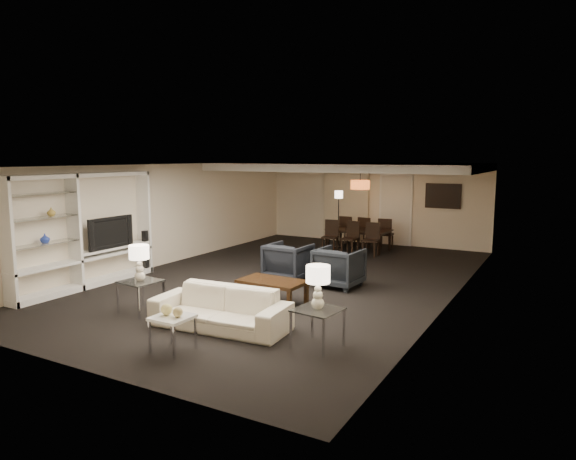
# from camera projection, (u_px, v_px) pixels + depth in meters

# --- Properties ---
(floor) EXTENTS (11.00, 11.00, 0.00)m
(floor) POSITION_uv_depth(u_px,v_px,m) (288.00, 279.00, 11.31)
(floor) COLOR black
(floor) RESTS_ON ground
(ceiling) EXTENTS (7.00, 11.00, 0.02)m
(ceiling) POSITION_uv_depth(u_px,v_px,m) (288.00, 165.00, 10.95)
(ceiling) COLOR silver
(ceiling) RESTS_ON ground
(wall_back) EXTENTS (7.00, 0.02, 2.50)m
(wall_back) POSITION_uv_depth(u_px,v_px,m) (374.00, 203.00, 15.89)
(wall_back) COLOR beige
(wall_back) RESTS_ON ground
(wall_front) EXTENTS (7.00, 0.02, 2.50)m
(wall_front) POSITION_uv_depth(u_px,v_px,m) (73.00, 273.00, 6.37)
(wall_front) COLOR beige
(wall_front) RESTS_ON ground
(wall_left) EXTENTS (0.02, 11.00, 2.50)m
(wall_left) POSITION_uv_depth(u_px,v_px,m) (166.00, 214.00, 12.81)
(wall_left) COLOR beige
(wall_left) RESTS_ON ground
(wall_right) EXTENTS (0.02, 11.00, 2.50)m
(wall_right) POSITION_uv_depth(u_px,v_px,m) (454.00, 235.00, 9.45)
(wall_right) COLOR beige
(wall_right) RESTS_ON ground
(ceiling_soffit) EXTENTS (7.00, 4.00, 0.20)m
(ceiling_soffit) POSITION_uv_depth(u_px,v_px,m) (350.00, 167.00, 13.99)
(ceiling_soffit) COLOR silver
(ceiling_soffit) RESTS_ON ceiling
(curtains) EXTENTS (1.50, 0.12, 2.40)m
(curtains) POSITION_uv_depth(u_px,v_px,m) (346.00, 204.00, 16.26)
(curtains) COLOR beige
(curtains) RESTS_ON wall_back
(door) EXTENTS (0.90, 0.05, 2.10)m
(door) POSITION_uv_depth(u_px,v_px,m) (396.00, 211.00, 15.55)
(door) COLOR silver
(door) RESTS_ON wall_back
(painting) EXTENTS (0.95, 0.04, 0.65)m
(painting) POSITION_uv_depth(u_px,v_px,m) (443.00, 196.00, 14.80)
(painting) COLOR #142D38
(painting) RESTS_ON wall_back
(media_unit) EXTENTS (0.38, 3.40, 2.35)m
(media_unit) POSITION_uv_depth(u_px,v_px,m) (85.00, 231.00, 10.48)
(media_unit) COLOR white
(media_unit) RESTS_ON wall_left
(pendant_light) EXTENTS (0.52, 0.52, 0.24)m
(pendant_light) POSITION_uv_depth(u_px,v_px,m) (360.00, 185.00, 13.92)
(pendant_light) COLOR #D8591E
(pendant_light) RESTS_ON ceiling_soffit
(sofa) EXTENTS (2.26, 1.02, 0.64)m
(sofa) POSITION_uv_depth(u_px,v_px,m) (220.00, 308.00, 8.06)
(sofa) COLOR beige
(sofa) RESTS_ON floor
(coffee_table) EXTENTS (1.24, 0.76, 0.43)m
(coffee_table) POSITION_uv_depth(u_px,v_px,m) (272.00, 292.00, 9.46)
(coffee_table) COLOR black
(coffee_table) RESTS_ON floor
(armchair_left) EXTENTS (0.89, 0.92, 0.82)m
(armchair_left) POSITION_uv_depth(u_px,v_px,m) (288.00, 262.00, 11.20)
(armchair_left) COLOR black
(armchair_left) RESTS_ON floor
(armchair_right) EXTENTS (0.92, 0.95, 0.82)m
(armchair_right) POSITION_uv_depth(u_px,v_px,m) (339.00, 267.00, 10.62)
(armchair_right) COLOR black
(armchair_right) RESTS_ON floor
(side_table_left) EXTENTS (0.66, 0.66, 0.56)m
(side_table_left) POSITION_uv_depth(u_px,v_px,m) (141.00, 297.00, 8.89)
(side_table_left) COLOR silver
(side_table_left) RESTS_ON floor
(side_table_right) EXTENTS (0.68, 0.68, 0.56)m
(side_table_right) POSITION_uv_depth(u_px,v_px,m) (318.00, 328.00, 7.25)
(side_table_right) COLOR silver
(side_table_right) RESTS_ON floor
(table_lamp_left) EXTENTS (0.35, 0.35, 0.62)m
(table_lamp_left) POSITION_uv_depth(u_px,v_px,m) (139.00, 263.00, 8.80)
(table_lamp_left) COLOR beige
(table_lamp_left) RESTS_ON side_table_left
(table_lamp_right) EXTENTS (0.36, 0.36, 0.62)m
(table_lamp_right) POSITION_uv_depth(u_px,v_px,m) (318.00, 287.00, 7.17)
(table_lamp_right) COLOR #EAE3C5
(table_lamp_right) RESTS_ON side_table_right
(marble_table) EXTENTS (0.51, 0.51, 0.50)m
(marble_table) POSITION_uv_depth(u_px,v_px,m) (173.00, 334.00, 7.12)
(marble_table) COLOR white
(marble_table) RESTS_ON floor
(gold_gourd_a) EXTENTS (0.16, 0.16, 0.16)m
(gold_gourd_a) POSITION_uv_depth(u_px,v_px,m) (167.00, 309.00, 7.12)
(gold_gourd_a) COLOR #E9D87B
(gold_gourd_a) RESTS_ON marble_table
(gold_gourd_b) EXTENTS (0.14, 0.14, 0.14)m
(gold_gourd_b) POSITION_uv_depth(u_px,v_px,m) (178.00, 312.00, 7.03)
(gold_gourd_b) COLOR tan
(gold_gourd_b) RESTS_ON marble_table
(television) EXTENTS (1.16, 0.15, 0.67)m
(television) POSITION_uv_depth(u_px,v_px,m) (107.00, 232.00, 10.94)
(television) COLOR black
(television) RESTS_ON media_unit
(vase_blue) EXTENTS (0.18, 0.18, 0.18)m
(vase_blue) POSITION_uv_depth(u_px,v_px,m) (45.00, 238.00, 9.69)
(vase_blue) COLOR #2941B3
(vase_blue) RESTS_ON media_unit
(vase_amber) EXTENTS (0.16, 0.16, 0.16)m
(vase_amber) POSITION_uv_depth(u_px,v_px,m) (51.00, 212.00, 9.77)
(vase_amber) COLOR #B8973D
(vase_amber) RESTS_ON media_unit
(floor_speaker) EXTENTS (0.12, 0.12, 0.99)m
(floor_speaker) POSITION_uv_depth(u_px,v_px,m) (146.00, 252.00, 11.87)
(floor_speaker) COLOR black
(floor_speaker) RESTS_ON floor
(dining_table) EXTENTS (1.78, 1.05, 0.61)m
(dining_table) POSITION_uv_depth(u_px,v_px,m) (358.00, 240.00, 14.72)
(dining_table) COLOR black
(dining_table) RESTS_ON floor
(chair_nl) EXTENTS (0.47, 0.47, 0.91)m
(chair_nl) POSITION_uv_depth(u_px,v_px,m) (330.00, 236.00, 14.42)
(chair_nl) COLOR black
(chair_nl) RESTS_ON floor
(chair_nm) EXTENTS (0.46, 0.46, 0.91)m
(chair_nm) POSITION_uv_depth(u_px,v_px,m) (350.00, 238.00, 14.13)
(chair_nm) COLOR black
(chair_nm) RESTS_ON floor
(chair_nr) EXTENTS (0.44, 0.44, 0.91)m
(chair_nr) POSITION_uv_depth(u_px,v_px,m) (371.00, 240.00, 13.85)
(chair_nr) COLOR black
(chair_nr) RESTS_ON floor
(chair_fl) EXTENTS (0.42, 0.42, 0.91)m
(chair_fl) POSITION_uv_depth(u_px,v_px,m) (348.00, 231.00, 15.55)
(chair_fl) COLOR black
(chair_fl) RESTS_ON floor
(chair_fm) EXTENTS (0.46, 0.46, 0.91)m
(chair_fm) POSITION_uv_depth(u_px,v_px,m) (366.00, 232.00, 15.26)
(chair_fm) COLOR black
(chair_fm) RESTS_ON floor
(chair_fr) EXTENTS (0.46, 0.46, 0.91)m
(chair_fr) POSITION_uv_depth(u_px,v_px,m) (386.00, 233.00, 14.97)
(chair_fr) COLOR black
(chair_fr) RESTS_ON floor
(floor_lamp) EXTENTS (0.28, 0.28, 1.68)m
(floor_lamp) POSITION_uv_depth(u_px,v_px,m) (338.00, 219.00, 15.20)
(floor_lamp) COLOR black
(floor_lamp) RESTS_ON floor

